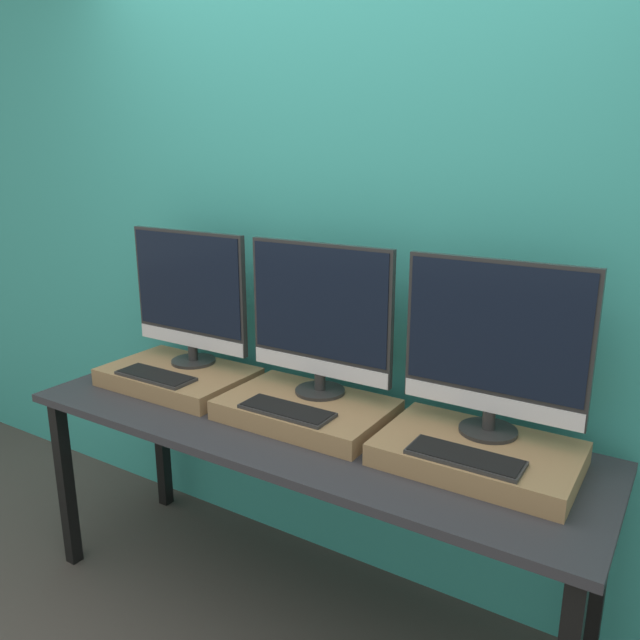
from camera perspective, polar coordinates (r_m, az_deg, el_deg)
wall_back at (r=2.36m, az=3.25°, el=5.93°), size 8.00×0.04×2.60m
workbench at (r=2.22m, az=-2.03°, el=-11.24°), size 2.07×0.65×0.76m
wooden_riser_left at (r=2.59m, az=-12.82°, el=-5.08°), size 0.58×0.38×0.07m
monitor_left at (r=2.56m, az=-11.85°, el=2.32°), size 0.56×0.18×0.54m
keyboard_left at (r=2.50m, az=-14.80°, el=-4.94°), size 0.33×0.12×0.01m
wooden_riser_center at (r=2.22m, az=-1.26°, el=-8.20°), size 0.58×0.38×0.07m
monitor_center at (r=2.18m, az=-0.02°, el=0.42°), size 0.56×0.18×0.54m
keyboard_center at (r=2.11m, az=-3.06°, el=-8.23°), size 0.33×0.12×0.01m
wooden_riser_right at (r=1.98m, az=14.22°, el=-11.77°), size 0.58×0.38×0.07m
monitor_right at (r=1.94m, az=15.67°, el=-2.11°), size 0.56×0.18×0.54m
keyboard_right at (r=1.86m, az=13.12°, el=-12.10°), size 0.33×0.12×0.01m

